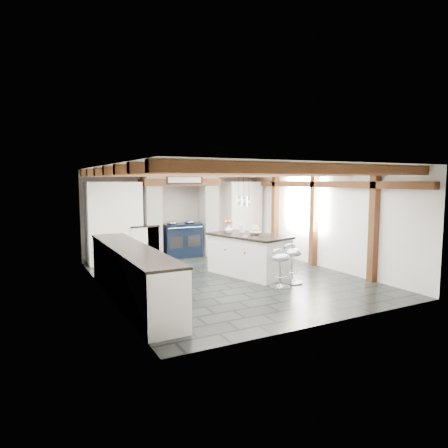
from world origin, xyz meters
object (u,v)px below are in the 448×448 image
range_cooker (181,240)px  bar_stool_near (292,259)px  bar_stool_far (280,263)px  kitchen_island (249,254)px

range_cooker → bar_stool_near: size_ratio=1.27×
bar_stool_near → bar_stool_far: (-0.41, -0.17, -0.03)m
bar_stool_far → range_cooker: bearing=83.6°
kitchen_island → bar_stool_far: (-0.01, -1.16, 0.01)m
range_cooker → bar_stool_far: range_cooker is taller
bar_stool_far → bar_stool_near: bearing=7.9°
range_cooker → kitchen_island: 2.65m
bar_stool_far → kitchen_island: bearing=75.2°
range_cooker → bar_stool_near: (0.94, -3.59, 0.03)m
range_cooker → bar_stool_far: (0.52, -3.76, -0.00)m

